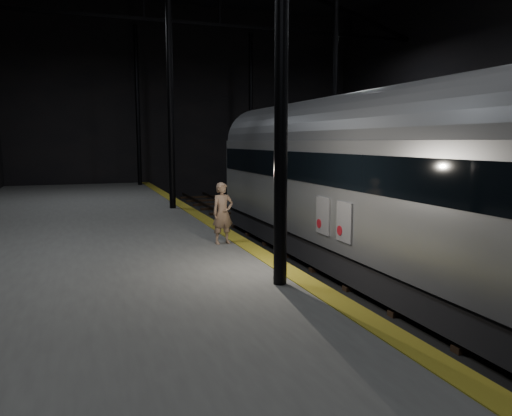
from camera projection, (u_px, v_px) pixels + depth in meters
name	position (u px, v px, depth m)	size (l,w,h in m)	color
ground	(346.00, 269.00, 15.03)	(44.00, 44.00, 0.00)	black
platform_left	(83.00, 274.00, 12.48)	(9.00, 43.80, 1.00)	#4B4B49
tactile_strip	(244.00, 243.00, 13.82)	(0.50, 43.80, 0.01)	olive
track	(346.00, 266.00, 15.02)	(2.40, 43.00, 0.24)	#3F3328
train	(373.00, 178.00, 13.42)	(2.84, 18.92, 5.06)	#9B9DA2
woman	(223.00, 213.00, 13.68)	(0.62, 0.41, 1.70)	#8D6D56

